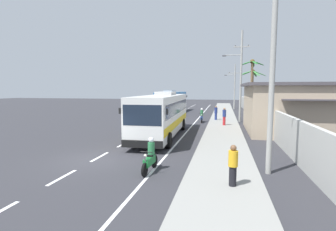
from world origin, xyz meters
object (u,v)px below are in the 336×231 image
motorcycle_trailing (150,158)px  pedestrian_midwalk (216,113)px  coach_bus_far_lane (172,101)px  utility_pole_mid (240,74)px  pedestrian_far_walk (224,116)px  palm_second (252,77)px  roadside_building (328,108)px  pedestrian_near_kerb (233,165)px  utility_pole_far (234,85)px  motorcycle_beside_bus (202,116)px  palm_nearest (253,82)px  coach_bus_foreground (162,113)px  utility_pole_nearest (273,54)px

motorcycle_trailing → pedestrian_midwalk: pedestrian_midwalk is taller
coach_bus_far_lane → utility_pole_mid: utility_pole_mid is taller
pedestrian_far_walk → palm_second: (3.25, 6.97, 4.21)m
roadside_building → motorcycle_trailing: bearing=-132.7°
coach_bus_far_lane → motorcycle_trailing: (5.03, -29.47, -1.22)m
coach_bus_far_lane → pedestrian_near_kerb: size_ratio=7.03×
pedestrian_midwalk → roadside_building: (9.59, -6.62, 1.17)m
pedestrian_midwalk → utility_pole_far: 19.06m
utility_pole_mid → utility_pole_far: utility_pole_mid is taller
pedestrian_midwalk → roadside_building: roadside_building is taller
pedestrian_near_kerb → utility_pole_far: 39.72m
pedestrian_far_walk → motorcycle_beside_bus: bearing=82.0°
coach_bus_far_lane → palm_nearest: (12.60, 0.64, 2.97)m
coach_bus_foreground → palm_second: palm_second is taller
utility_pole_far → palm_nearest: bearing=-73.3°
coach_bus_foreground → utility_pole_far: 30.29m
pedestrian_far_walk → palm_second: palm_second is taller
coach_bus_foreground → utility_pole_far: bearing=77.1°
motorcycle_trailing → palm_nearest: palm_nearest is taller
motorcycle_beside_bus → pedestrian_near_kerb: 19.71m
pedestrian_near_kerb → motorcycle_trailing: bearing=115.6°
coach_bus_foreground → motorcycle_beside_bus: bearing=75.8°
palm_nearest → pedestrian_near_kerb: bearing=-97.0°
pedestrian_far_walk → roadside_building: roadside_building is taller
motorcycle_beside_bus → pedestrian_far_walk: pedestrian_far_walk is taller
palm_nearest → palm_second: palm_second is taller
utility_pole_far → pedestrian_far_walk: bearing=-94.5°
pedestrian_near_kerb → palm_nearest: bearing=39.3°
pedestrian_midwalk → palm_second: bearing=-45.7°
utility_pole_mid → roadside_building: size_ratio=0.75×
coach_bus_foreground → coach_bus_far_lane: (-3.49, 20.75, -0.00)m
pedestrian_near_kerb → coach_bus_foreground: bearing=73.6°
coach_bus_foreground → motorcycle_trailing: size_ratio=5.97×
utility_pole_far → coach_bus_foreground: bearing=-102.9°
utility_pole_mid → palm_second: size_ratio=1.39×
roadside_building → coach_bus_far_lane: bearing=135.9°
pedestrian_far_walk → palm_nearest: palm_nearest is taller
motorcycle_beside_bus → roadside_building: (11.15, -5.13, 1.52)m
coach_bus_far_lane → palm_nearest: 12.96m
coach_bus_foreground → utility_pole_far: size_ratio=1.39×
coach_bus_far_lane → palm_second: (11.66, -7.28, 3.41)m
pedestrian_midwalk → pedestrian_far_walk: (0.97, -4.38, 0.06)m
pedestrian_far_walk → utility_pole_nearest: utility_pole_nearest is taller
pedestrian_near_kerb → pedestrian_midwalk: 21.03m
utility_pole_nearest → pedestrian_midwalk: bearing=98.8°
coach_bus_foreground → utility_pole_mid: 13.16m
roadside_building → pedestrian_near_kerb: bearing=-120.0°
utility_pole_mid → utility_pole_far: 18.68m
pedestrian_far_walk → utility_pole_far: utility_pole_far is taller
coach_bus_foreground → roadside_building: 14.19m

